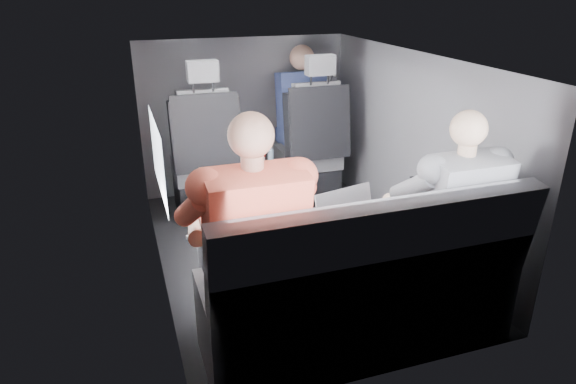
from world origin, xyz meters
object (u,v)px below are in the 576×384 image
object	(u,v)px
front_seat_left	(205,168)
passenger_rear_left	(249,243)
laptop_white	(228,232)
front_seat_right	(310,156)
soda_cup	(260,158)
center_console	(258,183)
water_bottle	(271,157)
rear_bench	(361,296)
passenger_rear_right	(444,217)
laptop_silver	(337,217)
passenger_front_right	(301,108)
laptop_black	(428,202)

from	to	relation	value
front_seat_left	passenger_rear_left	size ratio (longest dim) A/B	0.97
laptop_white	front_seat_right	bearing A→B (deg)	56.76
soda_cup	passenger_rear_left	size ratio (longest dim) A/B	0.22
center_console	water_bottle	xyz separation A→B (m)	(0.07, -0.14, 0.27)
front_seat_right	rear_bench	size ratio (longest dim) A/B	0.79
front_seat_left	passenger_rear_right	xyz separation A→B (m)	(0.96, -1.81, 0.23)
soda_cup	front_seat_right	bearing A→B (deg)	14.23
rear_bench	laptop_white	size ratio (longest dim) A/B	3.79
laptop_white	laptop_silver	world-z (taller)	same
rear_bench	passenger_rear_right	bearing A→B (deg)	10.53
front_seat_left	soda_cup	xyz separation A→B (m)	(0.42, -0.12, 0.07)
front_seat_right	soda_cup	xyz separation A→B (m)	(-0.48, -0.12, 0.07)
laptop_white	passenger_rear_left	size ratio (longest dim) A/B	0.32
center_console	laptop_white	xyz separation A→B (m)	(-0.61, -1.66, 0.43)
passenger_front_right	laptop_black	bearing A→B (deg)	-87.39
laptop_silver	passenger_front_right	xyz separation A→B (m)	(0.49, 1.89, 0.12)
front_seat_left	passenger_front_right	xyz separation A→B (m)	(0.91, 0.26, 0.36)
center_console	soda_cup	xyz separation A→B (m)	(-0.03, -0.16, 0.27)
passenger_rear_right	water_bottle	bearing A→B (deg)	104.55
front_seat_right	soda_cup	bearing A→B (deg)	-165.77
front_seat_left	rear_bench	bearing A→B (deg)	-76.69
center_console	soda_cup	size ratio (longest dim) A/B	1.68
center_console	soda_cup	bearing A→B (deg)	-100.10
front_seat_left	laptop_black	distance (m)	1.91
laptop_silver	front_seat_left	bearing A→B (deg)	104.58
center_console	laptop_silver	bearing A→B (deg)	-90.85
soda_cup	laptop_black	bearing A→B (deg)	-68.86
front_seat_right	laptop_white	world-z (taller)	front_seat_right
soda_cup	laptop_silver	size ratio (longest dim) A/B	0.74
laptop_black	rear_bench	bearing A→B (deg)	-151.71
passenger_front_right	laptop_white	bearing A→B (deg)	-119.72
soda_cup	passenger_rear_right	distance (m)	1.78
passenger_rear_left	passenger_rear_right	bearing A→B (deg)	0.06
center_console	rear_bench	xyz separation A→B (m)	(-0.00, -1.94, 0.11)
center_console	passenger_front_right	xyz separation A→B (m)	(0.46, 0.22, 0.56)
laptop_silver	passenger_rear_right	xyz separation A→B (m)	(0.54, -0.17, -0.00)
soda_cup	laptop_white	bearing A→B (deg)	-111.22
front_seat_right	rear_bench	bearing A→B (deg)	-103.31
front_seat_left	laptop_silver	bearing A→B (deg)	-75.42
passenger_rear_left	passenger_rear_right	distance (m)	1.06
front_seat_right	center_console	size ratio (longest dim) A/B	2.64
passenger_rear_left	passenger_front_right	xyz separation A→B (m)	(1.01, 2.07, 0.10)
front_seat_left	front_seat_right	distance (m)	0.90
laptop_white	laptop_silver	xyz separation A→B (m)	(0.58, -0.02, 0.00)
soda_cup	passenger_rear_right	world-z (taller)	passenger_rear_right
rear_bench	passenger_rear_right	world-z (taller)	passenger_rear_right
passenger_front_right	front_seat_right	bearing A→B (deg)	-92.43
center_console	soda_cup	distance (m)	0.32
center_console	laptop_black	distance (m)	1.79
rear_bench	soda_cup	size ratio (longest dim) A/B	5.61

